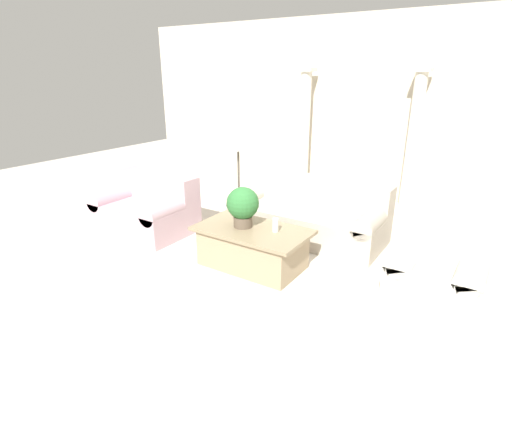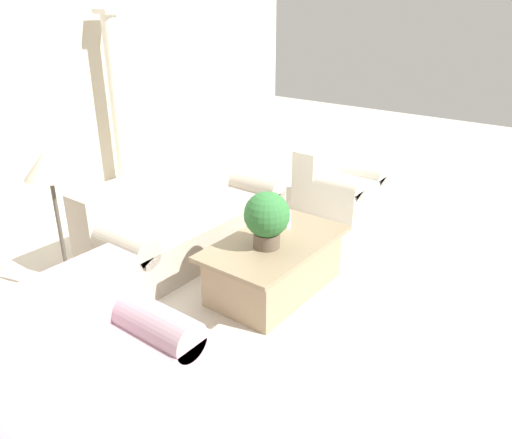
# 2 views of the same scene
# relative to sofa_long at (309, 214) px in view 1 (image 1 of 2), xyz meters

# --- Properties ---
(ground_plane) EXTENTS (16.00, 16.00, 0.00)m
(ground_plane) POSITION_rel_sofa_long_xyz_m (-0.12, -0.85, -0.33)
(ground_plane) COLOR beige
(wall_back) EXTENTS (10.00, 0.06, 3.20)m
(wall_back) POSITION_rel_sofa_long_xyz_m (-0.12, 2.34, 1.27)
(wall_back) COLOR beige
(wall_back) RESTS_ON ground_plane
(sofa_long) EXTENTS (2.18, 0.95, 0.82)m
(sofa_long) POSITION_rel_sofa_long_xyz_m (0.00, 0.00, 0.00)
(sofa_long) COLOR #ADA393
(sofa_long) RESTS_ON ground_plane
(loveseat) EXTENTS (1.40, 0.95, 0.82)m
(loveseat) POSITION_rel_sofa_long_xyz_m (-2.13, -1.10, 0.01)
(loveseat) COLOR #B797A2
(loveseat) RESTS_ON ground_plane
(coffee_table) EXTENTS (1.36, 0.78, 0.49)m
(coffee_table) POSITION_rel_sofa_long_xyz_m (-0.14, -1.25, -0.08)
(coffee_table) COLOR #998466
(coffee_table) RESTS_ON ground_plane
(potted_plant) EXTENTS (0.39, 0.39, 0.49)m
(potted_plant) POSITION_rel_sofa_long_xyz_m (-0.27, -1.26, 0.44)
(potted_plant) COLOR brown
(potted_plant) RESTS_ON coffee_table
(pillar_candle) EXTENTS (0.07, 0.07, 0.16)m
(pillar_candle) POSITION_rel_sofa_long_xyz_m (0.14, -1.18, 0.25)
(pillar_candle) COLOR silver
(pillar_candle) RESTS_ON coffee_table
(floor_lamp) EXTENTS (0.40, 0.40, 1.36)m
(floor_lamp) POSITION_rel_sofa_long_xyz_m (-1.33, 0.13, 0.83)
(floor_lamp) COLOR #4C473D
(floor_lamp) RESTS_ON ground_plane
(column_left) EXTENTS (0.28, 0.28, 2.31)m
(column_left) POSITION_rel_sofa_long_xyz_m (-1.14, 2.04, 0.85)
(column_left) COLOR silver
(column_left) RESTS_ON ground_plane
(column_right) EXTENTS (0.28, 0.28, 2.31)m
(column_right) POSITION_rel_sofa_long_xyz_m (0.86, 2.04, 0.85)
(column_right) COLOR silver
(column_right) RESTS_ON ground_plane
(armchair) EXTENTS (0.92, 0.84, 0.79)m
(armchair) POSITION_rel_sofa_long_xyz_m (1.88, -0.76, 0.00)
(armchair) COLOR beige
(armchair) RESTS_ON ground_plane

